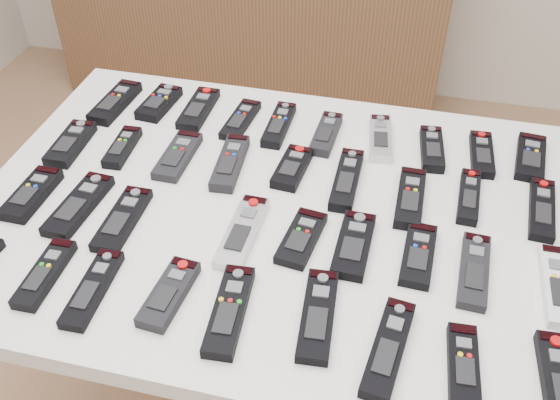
% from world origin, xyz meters
% --- Properties ---
extents(table, '(1.25, 0.88, 0.78)m').
position_xyz_m(table, '(-0.11, 0.14, 0.72)').
color(table, white).
rests_on(table, ground).
extents(sideboard, '(1.74, 0.40, 0.87)m').
position_xyz_m(sideboard, '(-0.66, 1.78, 0.43)').
color(sideboard, '#533721').
rests_on(sideboard, ground).
extents(remote_0, '(0.07, 0.18, 0.02)m').
position_xyz_m(remote_0, '(-0.60, 0.42, 0.79)').
color(remote_0, black).
rests_on(remote_0, table).
extents(remote_1, '(0.07, 0.15, 0.02)m').
position_xyz_m(remote_1, '(-0.50, 0.44, 0.79)').
color(remote_1, black).
rests_on(remote_1, table).
extents(remote_2, '(0.06, 0.17, 0.02)m').
position_xyz_m(remote_2, '(-0.39, 0.44, 0.79)').
color(remote_2, black).
rests_on(remote_2, table).
extents(remote_3, '(0.06, 0.16, 0.02)m').
position_xyz_m(remote_3, '(-0.28, 0.42, 0.79)').
color(remote_3, black).
rests_on(remote_3, table).
extents(remote_4, '(0.05, 0.17, 0.02)m').
position_xyz_m(remote_4, '(-0.18, 0.42, 0.79)').
color(remote_4, black).
rests_on(remote_4, table).
extents(remote_5, '(0.05, 0.16, 0.02)m').
position_xyz_m(remote_5, '(-0.07, 0.41, 0.79)').
color(remote_5, black).
rests_on(remote_5, table).
extents(remote_6, '(0.07, 0.17, 0.02)m').
position_xyz_m(remote_6, '(0.06, 0.42, 0.79)').
color(remote_6, '#B7B7BC').
rests_on(remote_6, table).
extents(remote_7, '(0.06, 0.16, 0.02)m').
position_xyz_m(remote_7, '(0.17, 0.41, 0.79)').
color(remote_7, black).
rests_on(remote_7, table).
extents(remote_8, '(0.05, 0.16, 0.02)m').
position_xyz_m(remote_8, '(0.28, 0.41, 0.79)').
color(remote_8, black).
rests_on(remote_8, table).
extents(remote_9, '(0.08, 0.17, 0.02)m').
position_xyz_m(remote_9, '(0.39, 0.43, 0.79)').
color(remote_9, black).
rests_on(remote_9, table).
extents(remote_10, '(0.06, 0.16, 0.02)m').
position_xyz_m(remote_10, '(-0.63, 0.23, 0.79)').
color(remote_10, black).
rests_on(remote_10, table).
extents(remote_11, '(0.05, 0.14, 0.02)m').
position_xyz_m(remote_11, '(-0.51, 0.25, 0.79)').
color(remote_11, black).
rests_on(remote_11, table).
extents(remote_12, '(0.06, 0.17, 0.02)m').
position_xyz_m(remote_12, '(-0.37, 0.25, 0.79)').
color(remote_12, black).
rests_on(remote_12, table).
extents(remote_13, '(0.06, 0.19, 0.02)m').
position_xyz_m(remote_13, '(-0.25, 0.25, 0.79)').
color(remote_13, black).
rests_on(remote_13, table).
extents(remote_14, '(0.07, 0.14, 0.02)m').
position_xyz_m(remote_14, '(-0.12, 0.27, 0.79)').
color(remote_14, black).
rests_on(remote_14, table).
extents(remote_15, '(0.05, 0.19, 0.02)m').
position_xyz_m(remote_15, '(0.00, 0.25, 0.79)').
color(remote_15, black).
rests_on(remote_15, table).
extents(remote_16, '(0.05, 0.18, 0.02)m').
position_xyz_m(remote_16, '(0.14, 0.22, 0.79)').
color(remote_16, black).
rests_on(remote_16, table).
extents(remote_17, '(0.05, 0.16, 0.02)m').
position_xyz_m(remote_17, '(0.26, 0.26, 0.79)').
color(remote_17, black).
rests_on(remote_17, table).
extents(remote_18, '(0.06, 0.18, 0.02)m').
position_xyz_m(remote_18, '(0.40, 0.25, 0.79)').
color(remote_18, black).
rests_on(remote_18, table).
extents(remote_19, '(0.06, 0.16, 0.02)m').
position_xyz_m(remote_19, '(-0.62, 0.05, 0.79)').
color(remote_19, black).
rests_on(remote_19, table).
extents(remote_20, '(0.07, 0.19, 0.02)m').
position_xyz_m(remote_20, '(-0.51, 0.04, 0.79)').
color(remote_20, black).
rests_on(remote_20, table).
extents(remote_21, '(0.06, 0.18, 0.02)m').
position_xyz_m(remote_21, '(-0.41, 0.03, 0.79)').
color(remote_21, black).
rests_on(remote_21, table).
extents(remote_22, '(0.06, 0.20, 0.02)m').
position_xyz_m(remote_22, '(-0.17, 0.05, 0.79)').
color(remote_22, '#B7B7BC').
rests_on(remote_22, table).
extents(remote_23, '(0.08, 0.15, 0.02)m').
position_xyz_m(remote_23, '(-0.05, 0.06, 0.79)').
color(remote_23, black).
rests_on(remote_23, table).
extents(remote_24, '(0.06, 0.17, 0.02)m').
position_xyz_m(remote_24, '(0.05, 0.06, 0.79)').
color(remote_24, black).
rests_on(remote_24, table).
extents(remote_25, '(0.06, 0.16, 0.02)m').
position_xyz_m(remote_25, '(0.17, 0.07, 0.79)').
color(remote_25, black).
rests_on(remote_25, table).
extents(remote_26, '(0.06, 0.18, 0.02)m').
position_xyz_m(remote_26, '(0.27, 0.05, 0.79)').
color(remote_26, black).
rests_on(remote_26, table).
extents(remote_27, '(0.05, 0.19, 0.02)m').
position_xyz_m(remote_27, '(0.41, 0.05, 0.79)').
color(remote_27, silver).
rests_on(remote_27, table).
extents(remote_29, '(0.05, 0.16, 0.02)m').
position_xyz_m(remote_29, '(-0.48, -0.14, 0.79)').
color(remote_29, black).
rests_on(remote_29, table).
extents(remote_30, '(0.05, 0.18, 0.02)m').
position_xyz_m(remote_30, '(-0.38, -0.15, 0.79)').
color(remote_30, black).
rests_on(remote_30, table).
extents(remote_31, '(0.07, 0.16, 0.02)m').
position_xyz_m(remote_31, '(-0.25, -0.13, 0.79)').
color(remote_31, black).
rests_on(remote_31, table).
extents(remote_32, '(0.07, 0.19, 0.02)m').
position_xyz_m(remote_32, '(-0.13, -0.14, 0.79)').
color(remote_32, black).
rests_on(remote_32, table).
extents(remote_33, '(0.07, 0.19, 0.02)m').
position_xyz_m(remote_33, '(0.01, -0.12, 0.79)').
color(remote_33, black).
rests_on(remote_33, table).
extents(remote_34, '(0.07, 0.20, 0.02)m').
position_xyz_m(remote_34, '(0.14, -0.16, 0.79)').
color(remote_34, black).
rests_on(remote_34, table).
extents(remote_35, '(0.05, 0.15, 0.02)m').
position_xyz_m(remote_35, '(0.25, -0.16, 0.79)').
color(remote_35, black).
rests_on(remote_35, table).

